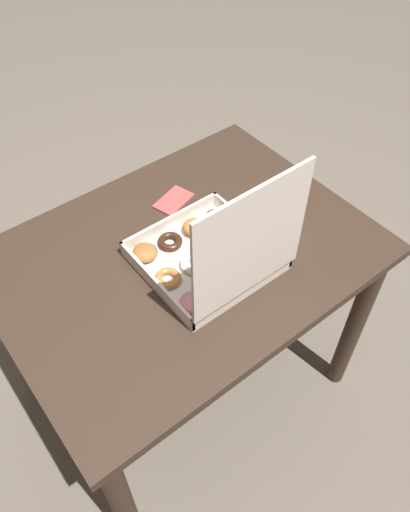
{
  "coord_description": "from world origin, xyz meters",
  "views": [
    {
      "loc": [
        0.49,
        0.71,
        1.66
      ],
      "look_at": [
        -0.02,
        0.06,
        0.72
      ],
      "focal_mm": 35.0,
      "sensor_mm": 36.0,
      "label": 1
    }
  ],
  "objects": [
    {
      "name": "ground_plane",
      "position": [
        0.0,
        0.0,
        0.0
      ],
      "size": [
        8.0,
        8.0,
        0.0
      ],
      "primitive_type": "plane",
      "color": "#6B6054"
    },
    {
      "name": "dining_table",
      "position": [
        0.0,
        0.0,
        0.58
      ],
      "size": [
        0.95,
        0.71,
        0.7
      ],
      "color": "#38281E",
      "rests_on": "ground_plane"
    },
    {
      "name": "donut_box",
      "position": [
        -0.02,
        0.1,
        0.76
      ],
      "size": [
        0.31,
        0.31,
        0.35
      ],
      "color": "silver",
      "rests_on": "dining_table"
    },
    {
      "name": "coffee_mug",
      "position": [
        -0.3,
        0.06,
        0.76
      ],
      "size": [
        0.09,
        0.09,
        0.1
      ],
      "color": "white",
      "rests_on": "dining_table"
    },
    {
      "name": "paper_napkin",
      "position": [
        -0.09,
        -0.17,
        0.71
      ],
      "size": [
        0.13,
        0.1,
        0.01
      ],
      "color": "#CC4C47",
      "rests_on": "dining_table"
    }
  ]
}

